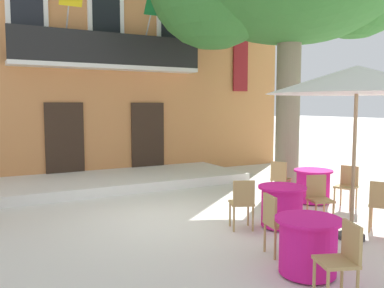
% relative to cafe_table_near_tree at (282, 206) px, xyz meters
% --- Properties ---
extents(ground_plane, '(120.00, 120.00, 0.00)m').
position_rel_cafe_table_near_tree_xyz_m(ground_plane, '(-1.47, 1.58, -0.39)').
color(ground_plane, silver).
extents(building_facade, '(13.00, 5.09, 7.50)m').
position_rel_cafe_table_near_tree_xyz_m(building_facade, '(-1.26, 8.57, 3.36)').
color(building_facade, '#CC844C').
rests_on(building_facade, ground).
extents(entrance_step_platform, '(6.76, 2.72, 0.25)m').
position_rel_cafe_table_near_tree_xyz_m(entrance_step_platform, '(-1.26, 5.22, -0.27)').
color(entrance_step_platform, silver).
rests_on(entrance_step_platform, ground).
extents(cafe_table_near_tree, '(0.86, 0.86, 0.76)m').
position_rel_cafe_table_near_tree_xyz_m(cafe_table_near_tree, '(0.00, 0.00, 0.00)').
color(cafe_table_near_tree, '#DB1984').
rests_on(cafe_table_near_tree, ground).
extents(cafe_chair_near_tree_0, '(0.51, 0.51, 0.91)m').
position_rel_cafe_table_near_tree_xyz_m(cafe_chair_near_tree_0, '(0.74, -0.16, 0.14)').
color(cafe_chair_near_tree_0, tan).
rests_on(cafe_chair_near_tree_0, ground).
extents(cafe_chair_near_tree_1, '(0.52, 0.52, 0.91)m').
position_rel_cafe_table_near_tree_xyz_m(cafe_chair_near_tree_1, '(-0.72, 0.21, 0.14)').
color(cafe_chair_near_tree_1, tan).
rests_on(cafe_chair_near_tree_1, ground).
extents(cafe_chair_middle_1, '(0.55, 0.55, 0.91)m').
position_rel_cafe_table_near_tree_xyz_m(cafe_chair_middle_1, '(1.33, -1.05, 0.14)').
color(cafe_chair_middle_1, tan).
rests_on(cafe_chair_middle_1, ground).
extents(cafe_table_front, '(0.86, 0.86, 0.76)m').
position_rel_cafe_table_near_tree_xyz_m(cafe_table_front, '(1.87, 1.11, 0.00)').
color(cafe_table_front, '#DB1984').
rests_on(cafe_table_front, ground).
extents(cafe_chair_front_0, '(0.51, 0.51, 0.91)m').
position_rel_cafe_table_near_tree_xyz_m(cafe_chair_front_0, '(2.19, 0.43, 0.14)').
color(cafe_chair_front_0, tan).
rests_on(cafe_chair_front_0, ground).
extents(cafe_chair_front_1, '(0.55, 0.55, 0.91)m').
position_rel_cafe_table_near_tree_xyz_m(cafe_chair_front_1, '(1.43, 1.72, 0.14)').
color(cafe_chair_front_1, tan).
rests_on(cafe_chair_front_1, ground).
extents(cafe_table_far_side, '(0.86, 0.86, 0.76)m').
position_rel_cafe_table_near_tree_xyz_m(cafe_table_far_side, '(-1.08, -1.77, 0.00)').
color(cafe_table_far_side, '#DB1984').
rests_on(cafe_table_far_side, ground).
extents(cafe_chair_far_side_0, '(0.52, 0.52, 0.91)m').
position_rel_cafe_table_near_tree_xyz_m(cafe_chair_far_side_0, '(-1.28, -2.50, 0.14)').
color(cafe_chair_far_side_0, tan).
rests_on(cafe_chair_far_side_0, ground).
extents(cafe_chair_far_side_1, '(0.48, 0.48, 0.91)m').
position_rel_cafe_table_near_tree_xyz_m(cafe_chair_far_side_1, '(-0.99, -1.02, 0.14)').
color(cafe_chair_far_side_1, tan).
rests_on(cafe_chair_far_side_1, ground).
extents(cafe_umbrella, '(2.90, 2.90, 2.85)m').
position_rel_cafe_table_near_tree_xyz_m(cafe_umbrella, '(0.60, -1.04, 2.22)').
color(cafe_umbrella, '#997A56').
rests_on(cafe_umbrella, ground).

